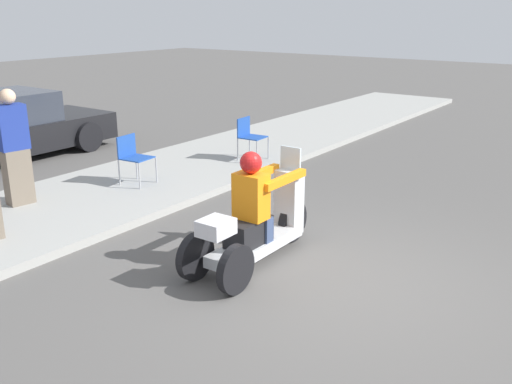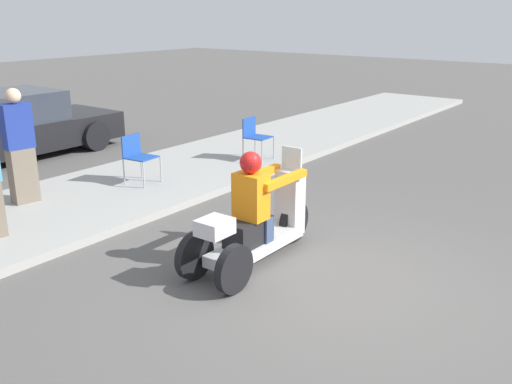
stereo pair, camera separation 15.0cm
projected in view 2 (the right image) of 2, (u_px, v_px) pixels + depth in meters
ground_plane at (341, 285)px, 6.41m from camera, size 60.00×60.00×0.00m
sidewalk_strip at (85, 201)px, 9.03m from camera, size 28.00×2.80×0.12m
motorcycle_trike at (256, 223)px, 6.85m from camera, size 2.17×0.68×1.41m
spectator_by_tree at (20, 148)px, 8.58m from camera, size 0.45×0.31×1.75m
folding_chair_curbside at (137, 154)px, 9.68m from camera, size 0.51×0.51×0.82m
folding_chair_set_back at (254, 134)px, 11.21m from camera, size 0.50×0.50×0.82m
parked_car_lot_center at (2, 128)px, 11.65m from camera, size 4.75×1.99×1.36m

